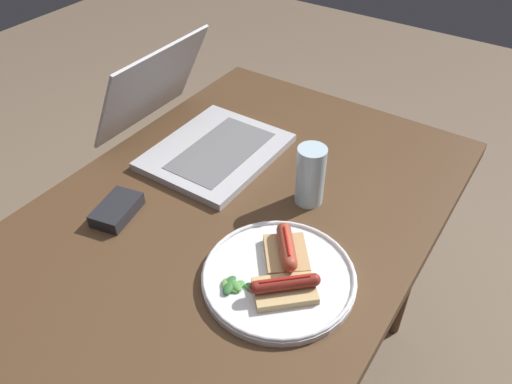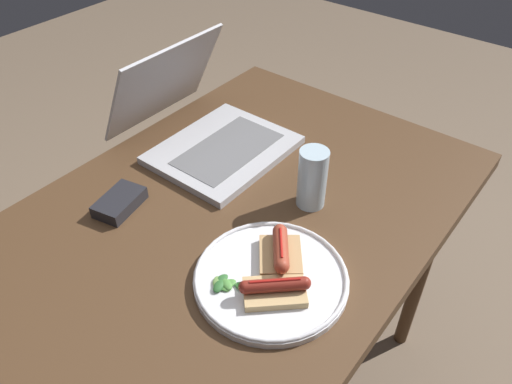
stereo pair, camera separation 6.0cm
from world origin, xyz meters
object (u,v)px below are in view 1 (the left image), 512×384
(laptop, at_px, (198,133))
(plate, at_px, (279,276))
(drinking_glass, at_px, (310,176))
(external_drive, at_px, (117,210))

(laptop, distance_m, plate, 0.45)
(drinking_glass, bearing_deg, plate, -164.20)
(plate, bearing_deg, external_drive, 95.80)
(plate, xyz_separation_m, external_drive, (-0.04, 0.36, 0.00))
(drinking_glass, bearing_deg, external_drive, 130.38)
(laptop, relative_size, drinking_glass, 2.80)
(external_drive, bearing_deg, laptop, -9.84)
(laptop, bearing_deg, plate, -122.76)
(laptop, distance_m, drinking_glass, 0.32)
(plate, relative_size, drinking_glass, 2.09)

